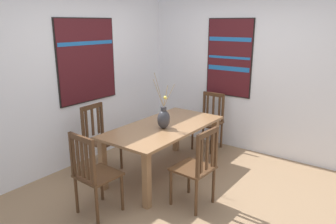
{
  "coord_description": "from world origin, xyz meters",
  "views": [
    {
      "loc": [
        -3.07,
        -2.01,
        2.09
      ],
      "look_at": [
        0.33,
        0.5,
        0.9
      ],
      "focal_mm": 34.08,
      "sensor_mm": 36.0,
      "label": 1
    }
  ],
  "objects_px": {
    "dining_table": "(164,133)",
    "centerpiece_vase": "(164,118)",
    "chair_0": "(100,138)",
    "painting_on_side_wall": "(229,58)",
    "painting_on_back_wall": "(87,61)",
    "chair_2": "(197,167)",
    "chair_1": "(209,120)",
    "chair_3": "(93,173)"
  },
  "relations": [
    {
      "from": "centerpiece_vase",
      "to": "painting_on_back_wall",
      "type": "height_order",
      "value": "painting_on_back_wall"
    },
    {
      "from": "chair_2",
      "to": "painting_on_side_wall",
      "type": "relative_size",
      "value": 0.76
    },
    {
      "from": "painting_on_back_wall",
      "to": "chair_2",
      "type": "bearing_deg",
      "value": -96.21
    },
    {
      "from": "chair_2",
      "to": "chair_1",
      "type": "bearing_deg",
      "value": 25.04
    },
    {
      "from": "centerpiece_vase",
      "to": "painting_on_side_wall",
      "type": "xyz_separation_m",
      "value": [
        1.63,
        -0.13,
        0.67
      ]
    },
    {
      "from": "chair_1",
      "to": "chair_2",
      "type": "relative_size",
      "value": 0.98
    },
    {
      "from": "painting_on_side_wall",
      "to": "chair_0",
      "type": "bearing_deg",
      "value": 152.69
    },
    {
      "from": "painting_on_side_wall",
      "to": "chair_1",
      "type": "bearing_deg",
      "value": 149.51
    },
    {
      "from": "chair_2",
      "to": "chair_3",
      "type": "height_order",
      "value": "chair_3"
    },
    {
      "from": "centerpiece_vase",
      "to": "painting_on_side_wall",
      "type": "height_order",
      "value": "painting_on_side_wall"
    },
    {
      "from": "centerpiece_vase",
      "to": "chair_1",
      "type": "xyz_separation_m",
      "value": [
        1.34,
        0.05,
        -0.37
      ]
    },
    {
      "from": "chair_0",
      "to": "chair_3",
      "type": "bearing_deg",
      "value": -135.35
    },
    {
      "from": "chair_0",
      "to": "chair_2",
      "type": "height_order",
      "value": "chair_2"
    },
    {
      "from": "chair_3",
      "to": "painting_on_back_wall",
      "type": "bearing_deg",
      "value": 50.14
    },
    {
      "from": "painting_on_side_wall",
      "to": "centerpiece_vase",
      "type": "bearing_deg",
      "value": 175.57
    },
    {
      "from": "chair_0",
      "to": "painting_on_side_wall",
      "type": "xyz_separation_m",
      "value": [
        1.98,
        -1.02,
        1.03
      ]
    },
    {
      "from": "chair_1",
      "to": "painting_on_back_wall",
      "type": "bearing_deg",
      "value": 138.27
    },
    {
      "from": "centerpiece_vase",
      "to": "chair_3",
      "type": "height_order",
      "value": "centerpiece_vase"
    },
    {
      "from": "dining_table",
      "to": "chair_2",
      "type": "height_order",
      "value": "chair_2"
    },
    {
      "from": "centerpiece_vase",
      "to": "chair_0",
      "type": "xyz_separation_m",
      "value": [
        -0.35,
        0.89,
        -0.37
      ]
    },
    {
      "from": "chair_0",
      "to": "chair_1",
      "type": "distance_m",
      "value": 1.89
    },
    {
      "from": "painting_on_back_wall",
      "to": "painting_on_side_wall",
      "type": "xyz_separation_m",
      "value": [
        1.75,
        -1.47,
        -0.02
      ]
    },
    {
      "from": "chair_1",
      "to": "painting_on_back_wall",
      "type": "distance_m",
      "value": 2.22
    },
    {
      "from": "centerpiece_vase",
      "to": "painting_on_back_wall",
      "type": "distance_m",
      "value": 1.51
    },
    {
      "from": "chair_0",
      "to": "chair_3",
      "type": "xyz_separation_m",
      "value": [
        -0.83,
        -0.82,
        0.02
      ]
    },
    {
      "from": "chair_2",
      "to": "chair_3",
      "type": "relative_size",
      "value": 0.99
    },
    {
      "from": "painting_on_side_wall",
      "to": "chair_2",
      "type": "bearing_deg",
      "value": -162.77
    },
    {
      "from": "chair_3",
      "to": "chair_1",
      "type": "bearing_deg",
      "value": -0.73
    },
    {
      "from": "painting_on_back_wall",
      "to": "painting_on_side_wall",
      "type": "bearing_deg",
      "value": -40.07
    },
    {
      "from": "chair_1",
      "to": "chair_3",
      "type": "bearing_deg",
      "value": 179.27
    },
    {
      "from": "chair_1",
      "to": "painting_on_back_wall",
      "type": "height_order",
      "value": "painting_on_back_wall"
    },
    {
      "from": "chair_1",
      "to": "painting_on_back_wall",
      "type": "xyz_separation_m",
      "value": [
        -1.45,
        1.3,
        1.06
      ]
    },
    {
      "from": "chair_1",
      "to": "chair_2",
      "type": "xyz_separation_m",
      "value": [
        -1.68,
        -0.78,
        0.01
      ]
    },
    {
      "from": "chair_0",
      "to": "centerpiece_vase",
      "type": "bearing_deg",
      "value": -68.8
    },
    {
      "from": "dining_table",
      "to": "centerpiece_vase",
      "type": "relative_size",
      "value": 2.41
    },
    {
      "from": "chair_2",
      "to": "chair_3",
      "type": "distance_m",
      "value": 1.16
    },
    {
      "from": "chair_0",
      "to": "painting_on_side_wall",
      "type": "height_order",
      "value": "painting_on_side_wall"
    },
    {
      "from": "chair_0",
      "to": "painting_on_side_wall",
      "type": "bearing_deg",
      "value": -27.31
    },
    {
      "from": "chair_1",
      "to": "chair_2",
      "type": "distance_m",
      "value": 1.85
    },
    {
      "from": "dining_table",
      "to": "chair_0",
      "type": "xyz_separation_m",
      "value": [
        -0.43,
        0.83,
        -0.12
      ]
    },
    {
      "from": "chair_1",
      "to": "chair_3",
      "type": "height_order",
      "value": "chair_3"
    },
    {
      "from": "chair_0",
      "to": "painting_on_side_wall",
      "type": "distance_m",
      "value": 2.45
    }
  ]
}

